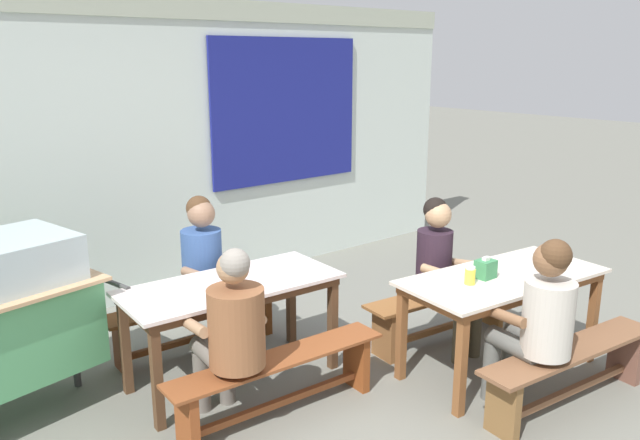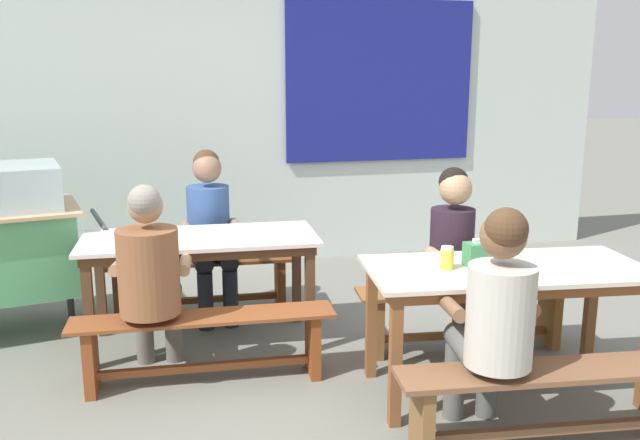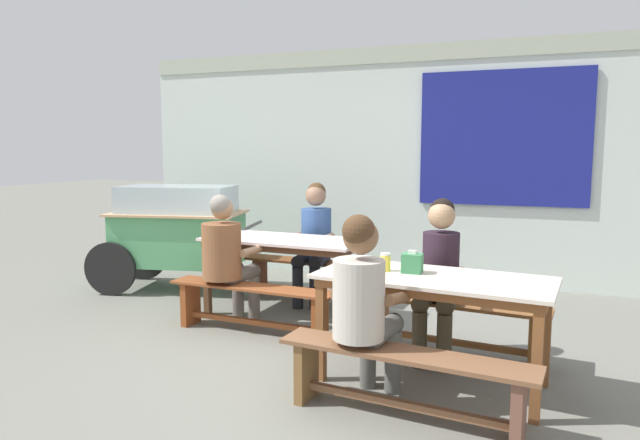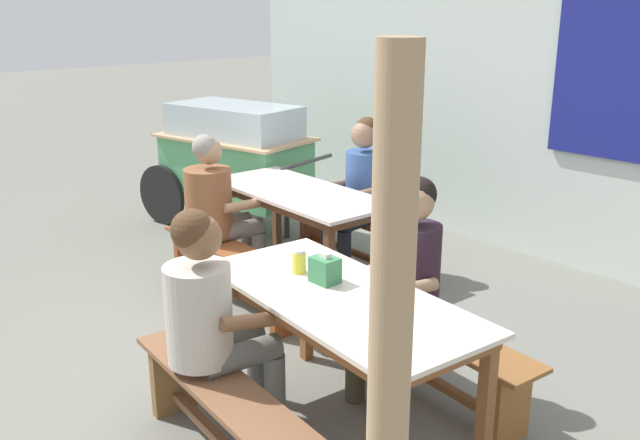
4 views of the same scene
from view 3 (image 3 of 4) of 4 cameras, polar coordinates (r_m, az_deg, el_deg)
The scene contains 15 objects.
ground_plane at distance 4.44m, azimuth -0.34°, elevation -13.96°, with size 40.00×40.00×0.00m, color slate.
backdrop_wall at distance 7.00m, azimuth 8.78°, elevation 6.08°, with size 6.94×0.23×2.82m.
dining_table_far at distance 5.44m, azimuth -3.70°, elevation -2.69°, with size 1.57×0.75×0.75m.
dining_table_near at distance 3.92m, azimuth 11.34°, elevation -6.67°, with size 1.63×0.86×0.75m.
bench_far_back at distance 6.05m, azimuth -1.03°, elevation -5.46°, with size 1.47×0.34×0.42m.
bench_far_front at distance 5.00m, azimuth -6.89°, elevation -8.29°, with size 1.54×0.34×0.42m.
bench_near_back at distance 4.59m, azimuth 13.26°, elevation -9.78°, with size 1.46×0.43×0.42m.
bench_near_front at distance 3.48m, azimuth 8.43°, elevation -15.13°, with size 1.56×0.43×0.42m.
food_cart at distance 6.63m, azimuth -14.26°, elevation -0.78°, with size 1.93×1.13×1.19m.
person_right_near_table at distance 4.44m, azimuth 11.90°, elevation -4.88°, with size 0.40×0.56×1.22m.
person_near_front at distance 3.51m, azimuth 4.41°, elevation -7.87°, with size 0.47×0.57×1.22m.
person_left_back_turned at distance 5.12m, azimuth -9.40°, elevation -3.31°, with size 0.48×0.60×1.21m.
person_center_facing at distance 5.88m, azimuth -0.57°, elevation -1.56°, with size 0.44×0.56×1.25m.
tissue_box at distance 3.96m, azimuth 9.27°, elevation -4.30°, with size 0.14×0.11×0.16m.
condiment_jar at distance 3.99m, azimuth 6.59°, elevation -4.24°, with size 0.07×0.07×0.13m.
Camera 3 is at (1.49, -3.86, 1.60)m, focal length 31.77 mm.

